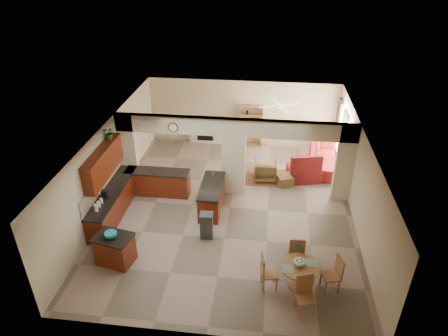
# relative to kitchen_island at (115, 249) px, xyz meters

# --- Properties ---
(floor) EXTENTS (10.00, 10.00, 0.00)m
(floor) POSITION_rel_kitchen_island_xyz_m (2.88, 2.93, -0.44)
(floor) COLOR gray
(floor) RESTS_ON ground
(ceiling) EXTENTS (10.00, 10.00, 0.00)m
(ceiling) POSITION_rel_kitchen_island_xyz_m (2.88, 2.93, 2.36)
(ceiling) COLOR white
(ceiling) RESTS_ON wall_back
(wall_back) EXTENTS (8.00, 0.00, 8.00)m
(wall_back) POSITION_rel_kitchen_island_xyz_m (2.88, 7.93, 0.96)
(wall_back) COLOR beige
(wall_back) RESTS_ON floor
(wall_front) EXTENTS (8.00, 0.00, 8.00)m
(wall_front) POSITION_rel_kitchen_island_xyz_m (2.88, -2.07, 0.96)
(wall_front) COLOR beige
(wall_front) RESTS_ON floor
(wall_left) EXTENTS (0.00, 10.00, 10.00)m
(wall_left) POSITION_rel_kitchen_island_xyz_m (-1.12, 2.93, 0.96)
(wall_left) COLOR beige
(wall_left) RESTS_ON floor
(wall_right) EXTENTS (0.00, 10.00, 10.00)m
(wall_right) POSITION_rel_kitchen_island_xyz_m (6.88, 2.93, 0.96)
(wall_right) COLOR beige
(wall_right) RESTS_ON floor
(partition_left_pier) EXTENTS (0.60, 0.25, 2.80)m
(partition_left_pier) POSITION_rel_kitchen_island_xyz_m (-0.82, 3.93, 0.96)
(partition_left_pier) COLOR beige
(partition_left_pier) RESTS_ON floor
(partition_center_pier) EXTENTS (0.80, 0.25, 2.20)m
(partition_center_pier) POSITION_rel_kitchen_island_xyz_m (2.88, 3.93, 0.66)
(partition_center_pier) COLOR beige
(partition_center_pier) RESTS_ON floor
(partition_right_pier) EXTENTS (0.60, 0.25, 2.80)m
(partition_right_pier) POSITION_rel_kitchen_island_xyz_m (6.58, 3.93, 0.96)
(partition_right_pier) COLOR beige
(partition_right_pier) RESTS_ON floor
(partition_header) EXTENTS (8.00, 0.25, 0.60)m
(partition_header) POSITION_rel_kitchen_island_xyz_m (2.88, 3.93, 2.06)
(partition_header) COLOR beige
(partition_header) RESTS_ON partition_center_pier
(kitchen_counter) EXTENTS (2.52, 3.29, 1.48)m
(kitchen_counter) POSITION_rel_kitchen_island_xyz_m (-0.38, 2.68, 0.02)
(kitchen_counter) COLOR #470A08
(kitchen_counter) RESTS_ON floor
(upper_cabinets) EXTENTS (0.35, 2.40, 0.90)m
(upper_cabinets) POSITION_rel_kitchen_island_xyz_m (-0.94, 2.13, 1.48)
(upper_cabinets) COLOR #470A08
(upper_cabinets) RESTS_ON wall_left
(peninsula) EXTENTS (0.70, 1.85, 0.91)m
(peninsula) POSITION_rel_kitchen_island_xyz_m (2.28, 2.82, 0.02)
(peninsula) COLOR #470A08
(peninsula) RESTS_ON floor
(wall_clock) EXTENTS (0.34, 0.03, 0.34)m
(wall_clock) POSITION_rel_kitchen_island_xyz_m (0.88, 3.78, 2.01)
(wall_clock) COLOR #4C3519
(wall_clock) RESTS_ON partition_header
(rug) EXTENTS (1.60, 1.30, 0.01)m
(rug) POSITION_rel_kitchen_island_xyz_m (4.08, 5.03, -0.44)
(rug) COLOR brown
(rug) RESTS_ON floor
(fireplace) EXTENTS (1.60, 0.35, 1.20)m
(fireplace) POSITION_rel_kitchen_island_xyz_m (1.28, 7.77, 0.17)
(fireplace) COLOR beige
(fireplace) RESTS_ON floor
(shelving_unit) EXTENTS (1.00, 0.32, 1.80)m
(shelving_unit) POSITION_rel_kitchen_island_xyz_m (3.23, 7.75, 0.46)
(shelving_unit) COLOR #A07037
(shelving_unit) RESTS_ON floor
(window_a) EXTENTS (0.02, 0.90, 1.90)m
(window_a) POSITION_rel_kitchen_island_xyz_m (6.85, 5.23, 0.76)
(window_a) COLOR white
(window_a) RESTS_ON wall_right
(window_b) EXTENTS (0.02, 0.90, 1.90)m
(window_b) POSITION_rel_kitchen_island_xyz_m (6.85, 6.93, 0.76)
(window_b) COLOR white
(window_b) RESTS_ON wall_right
(glazed_door) EXTENTS (0.02, 0.70, 2.10)m
(glazed_door) POSITION_rel_kitchen_island_xyz_m (6.85, 6.08, 0.61)
(glazed_door) COLOR white
(glazed_door) RESTS_ON wall_right
(drape_a_left) EXTENTS (0.10, 0.28, 2.30)m
(drape_a_left) POSITION_rel_kitchen_island_xyz_m (6.81, 4.63, 0.76)
(drape_a_left) COLOR #401F19
(drape_a_left) RESTS_ON wall_right
(drape_a_right) EXTENTS (0.10, 0.28, 2.30)m
(drape_a_right) POSITION_rel_kitchen_island_xyz_m (6.81, 5.83, 0.76)
(drape_a_right) COLOR #401F19
(drape_a_right) RESTS_ON wall_right
(drape_b_left) EXTENTS (0.10, 0.28, 2.30)m
(drape_b_left) POSITION_rel_kitchen_island_xyz_m (6.81, 6.33, 0.76)
(drape_b_left) COLOR #401F19
(drape_b_left) RESTS_ON wall_right
(drape_b_right) EXTENTS (0.10, 0.28, 2.30)m
(drape_b_right) POSITION_rel_kitchen_island_xyz_m (6.81, 7.53, 0.76)
(drape_b_right) COLOR #401F19
(drape_b_right) RESTS_ON wall_right
(ceiling_fan) EXTENTS (1.00, 1.00, 0.10)m
(ceiling_fan) POSITION_rel_kitchen_island_xyz_m (4.38, 5.93, 2.12)
(ceiling_fan) COLOR white
(ceiling_fan) RESTS_ON ceiling
(kitchen_island) EXTENTS (1.14, 0.92, 0.87)m
(kitchen_island) POSITION_rel_kitchen_island_xyz_m (0.00, 0.00, 0.00)
(kitchen_island) COLOR #470A08
(kitchen_island) RESTS_ON floor
(teal_bowl) EXTENTS (0.33, 0.33, 0.15)m
(teal_bowl) POSITION_rel_kitchen_island_xyz_m (-0.03, -0.03, 0.51)
(teal_bowl) COLOR teal
(teal_bowl) RESTS_ON kitchen_island
(trash_can) EXTENTS (0.38, 0.33, 0.78)m
(trash_can) POSITION_rel_kitchen_island_xyz_m (2.34, 1.35, -0.05)
(trash_can) COLOR #2F2F32
(trash_can) RESTS_ON floor
(dining_table) EXTENTS (1.01, 1.01, 0.69)m
(dining_table) POSITION_rel_kitchen_island_xyz_m (4.99, -0.32, 0.03)
(dining_table) COLOR #A07037
(dining_table) RESTS_ON floor
(fruit_bowl) EXTENTS (0.28, 0.28, 0.15)m
(fruit_bowl) POSITION_rel_kitchen_island_xyz_m (4.97, -0.28, 0.32)
(fruit_bowl) COLOR #64A022
(fruit_bowl) RESTS_ON dining_table
(sofa) EXTENTS (2.67, 1.25, 0.76)m
(sofa) POSITION_rel_kitchen_island_xyz_m (6.18, 6.15, -0.06)
(sofa) COLOR maroon
(sofa) RESTS_ON floor
(chaise) EXTENTS (1.34, 1.19, 0.46)m
(chaise) POSITION_rel_kitchen_island_xyz_m (5.43, 5.13, -0.21)
(chaise) COLOR maroon
(chaise) RESTS_ON floor
(armchair) EXTENTS (0.84, 0.86, 0.76)m
(armchair) POSITION_rel_kitchen_island_xyz_m (3.98, 4.94, -0.06)
(armchair) COLOR maroon
(armchair) RESTS_ON floor
(ottoman) EXTENTS (0.68, 0.68, 0.38)m
(ottoman) POSITION_rel_kitchen_island_xyz_m (4.71, 4.60, -0.25)
(ottoman) COLOR maroon
(ottoman) RESTS_ON floor
(plant) EXTENTS (0.44, 0.41, 0.39)m
(plant) POSITION_rel_kitchen_island_xyz_m (-0.94, 2.88, 2.13)
(plant) COLOR #154A13
(plant) RESTS_ON upper_cabinets
(chair_north) EXTENTS (0.44, 0.44, 1.02)m
(chair_north) POSITION_rel_kitchen_island_xyz_m (4.94, 0.39, 0.11)
(chair_north) COLOR #A07037
(chair_north) RESTS_ON floor
(chair_east) EXTENTS (0.52, 0.52, 1.02)m
(chair_east) POSITION_rel_kitchen_island_xyz_m (5.87, -0.30, 0.11)
(chair_east) COLOR #A07037
(chair_east) RESTS_ON floor
(chair_south) EXTENTS (0.52, 0.52, 1.02)m
(chair_south) POSITION_rel_kitchen_island_xyz_m (5.09, -1.05, 0.11)
(chair_south) COLOR #A07037
(chair_south) RESTS_ON floor
(chair_west) EXTENTS (0.50, 0.50, 1.02)m
(chair_west) POSITION_rel_kitchen_island_xyz_m (4.16, -0.45, 0.11)
(chair_west) COLOR #A07037
(chair_west) RESTS_ON floor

